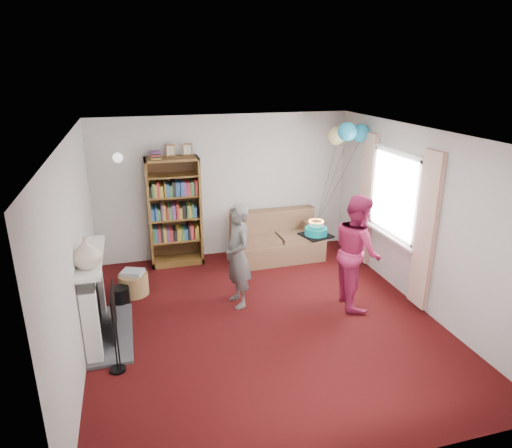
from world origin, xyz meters
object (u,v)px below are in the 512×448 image
object	(u,v)px
person_striped	(238,256)
birthday_cake	(316,231)
bookcase	(174,212)
sofa	(276,240)
person_magenta	(357,251)

from	to	relation	value
person_striped	birthday_cake	distance (m)	1.14
person_striped	birthday_cake	world-z (taller)	person_striped
bookcase	sofa	xyz separation A→B (m)	(1.75, -0.24, -0.60)
sofa	person_striped	size ratio (longest dim) A/B	1.02
sofa	birthday_cake	xyz separation A→B (m)	(-0.01, -1.78, 0.80)
person_striped	birthday_cake	size ratio (longest dim) A/B	4.04
person_striped	person_magenta	size ratio (longest dim) A/B	0.93
person_striped	bookcase	bearing A→B (deg)	-167.19
sofa	person_magenta	distance (m)	2.07
bookcase	birthday_cake	world-z (taller)	bookcase
bookcase	person_striped	bearing A→B (deg)	-68.42
person_magenta	person_striped	bearing A→B (deg)	83.40
bookcase	person_magenta	xyz separation A→B (m)	(2.31, -2.16, -0.10)
person_striped	birthday_cake	bearing A→B (deg)	67.01
bookcase	person_magenta	world-z (taller)	bookcase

